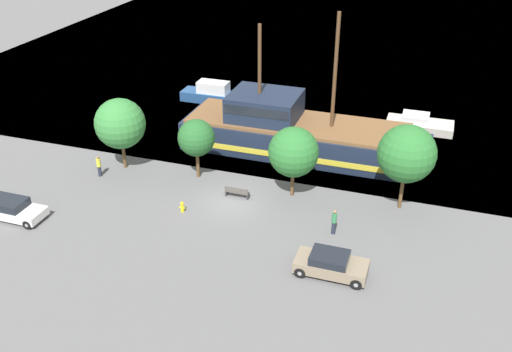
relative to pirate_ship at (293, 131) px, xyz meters
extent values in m
plane|color=#5B5B5E|center=(-1.80, -9.30, -1.65)|extent=(160.00, 160.00, 0.00)
plane|color=teal|center=(-1.80, 34.70, -1.65)|extent=(80.00, 80.00, 0.00)
cube|color=#192338|center=(0.31, 0.00, -0.50)|extent=(18.34, 5.69, 2.30)
cube|color=gold|center=(0.31, 0.00, -0.85)|extent=(17.98, 5.77, 0.45)
cube|color=#192338|center=(10.08, 0.00, -0.16)|extent=(1.40, 3.13, 1.61)
cube|color=brown|center=(0.31, 0.00, 0.77)|extent=(17.61, 5.24, 0.25)
cube|color=#192338|center=(-2.44, 0.00, 1.91)|extent=(5.50, 4.55, 2.03)
cube|color=black|center=(-2.44, 0.00, 2.22)|extent=(5.23, 4.61, 0.73)
cylinder|color=#4C331E|center=(3.06, 0.00, 5.33)|extent=(0.28, 0.28, 8.86)
cylinder|color=#4C331E|center=(-2.90, 0.00, 4.66)|extent=(0.28, 0.28, 7.53)
cube|color=#B7B2A8|center=(9.51, 7.51, -1.28)|extent=(5.73, 2.51, 0.74)
cube|color=silver|center=(9.08, 7.51, -0.60)|extent=(2.29, 1.95, 0.63)
cube|color=black|center=(9.77, 7.51, -0.60)|extent=(0.12, 1.75, 0.50)
cube|color=navy|center=(-9.73, 7.99, -1.17)|extent=(7.50, 1.98, 0.96)
cube|color=silver|center=(-10.29, 7.99, -0.16)|extent=(3.00, 1.54, 1.07)
cube|color=black|center=(-9.39, 7.99, -0.16)|extent=(0.12, 1.39, 0.86)
cube|color=#7F705B|center=(6.33, -14.94, -1.08)|extent=(4.12, 1.85, 0.65)
cube|color=black|center=(6.21, -14.94, -0.52)|extent=(2.14, 1.67, 0.47)
cylinder|color=black|center=(7.92, -15.78, -1.32)|extent=(0.66, 0.22, 0.66)
cylinder|color=gray|center=(7.92, -15.78, -1.32)|extent=(0.25, 0.25, 0.25)
cylinder|color=black|center=(7.92, -14.10, -1.32)|extent=(0.66, 0.22, 0.66)
cylinder|color=gray|center=(7.92, -14.10, -1.32)|extent=(0.25, 0.25, 0.25)
cylinder|color=black|center=(4.73, -15.78, -1.32)|extent=(0.66, 0.22, 0.66)
cylinder|color=gray|center=(4.73, -15.78, -1.32)|extent=(0.25, 0.25, 0.25)
cylinder|color=black|center=(4.73, -14.10, -1.32)|extent=(0.66, 0.22, 0.66)
cylinder|color=gray|center=(4.73, -14.10, -1.32)|extent=(0.25, 0.25, 0.25)
cube|color=white|center=(-14.99, -15.78, -1.14)|extent=(4.67, 1.80, 0.56)
cube|color=black|center=(-15.13, -15.78, -0.59)|extent=(2.43, 1.62, 0.54)
cylinder|color=black|center=(-13.09, -16.60, -1.34)|extent=(0.63, 0.22, 0.63)
cylinder|color=gray|center=(-13.09, -16.60, -1.34)|extent=(0.24, 0.25, 0.24)
cylinder|color=black|center=(-13.09, -14.97, -1.34)|extent=(0.63, 0.22, 0.63)
cylinder|color=gray|center=(-13.09, -14.97, -1.34)|extent=(0.24, 0.25, 0.24)
cylinder|color=yellow|center=(-4.56, -11.55, -1.37)|extent=(0.22, 0.22, 0.56)
sphere|color=yellow|center=(-4.56, -11.55, -1.01)|extent=(0.25, 0.25, 0.25)
cylinder|color=yellow|center=(-4.72, -11.55, -1.34)|extent=(0.10, 0.09, 0.09)
cylinder|color=yellow|center=(-4.40, -11.55, -1.34)|extent=(0.10, 0.09, 0.09)
cube|color=#4C4742|center=(-1.71, -8.56, -1.23)|extent=(1.71, 0.45, 0.05)
cube|color=#4C4742|center=(-1.71, -8.75, -1.00)|extent=(1.71, 0.06, 0.40)
cube|color=#2D2D2D|center=(-2.51, -8.56, -1.45)|extent=(0.12, 0.36, 0.40)
cube|color=#2D2D2D|center=(-0.91, -8.56, -1.45)|extent=(0.12, 0.36, 0.40)
cylinder|color=#232838|center=(5.63, -10.85, -1.23)|extent=(0.27, 0.27, 0.85)
cylinder|color=#337F4C|center=(5.63, -10.85, -0.48)|extent=(0.32, 0.32, 0.65)
sphere|color=#8C664C|center=(5.63, -10.85, -0.04)|extent=(0.23, 0.23, 0.23)
cylinder|color=#232838|center=(-12.57, -8.94, -1.24)|extent=(0.27, 0.27, 0.81)
cylinder|color=gold|center=(-12.57, -8.94, -0.53)|extent=(0.32, 0.32, 0.63)
sphere|color=#8C664C|center=(-12.57, -8.94, -0.10)|extent=(0.22, 0.22, 0.22)
cylinder|color=brown|center=(-11.49, -7.10, -0.62)|extent=(0.24, 0.24, 2.06)
sphere|color=#337A38|center=(-11.49, -7.10, 2.02)|extent=(3.79, 3.79, 3.79)
cylinder|color=brown|center=(-5.51, -6.69, -0.62)|extent=(0.24, 0.24, 2.05)
sphere|color=#235B28|center=(-5.51, -6.69, 1.56)|extent=(2.73, 2.73, 2.73)
cylinder|color=brown|center=(1.87, -7.05, -0.69)|extent=(0.24, 0.24, 1.92)
sphere|color=#286B2D|center=(1.87, -7.05, 1.74)|extent=(3.48, 3.48, 3.48)
cylinder|color=brown|center=(9.27, -6.33, -0.42)|extent=(0.24, 0.24, 2.47)
sphere|color=#286B2D|center=(9.27, -6.33, 2.45)|extent=(3.85, 3.85, 3.85)
camera|label=1|loc=(10.52, -40.86, 18.97)|focal=40.00mm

